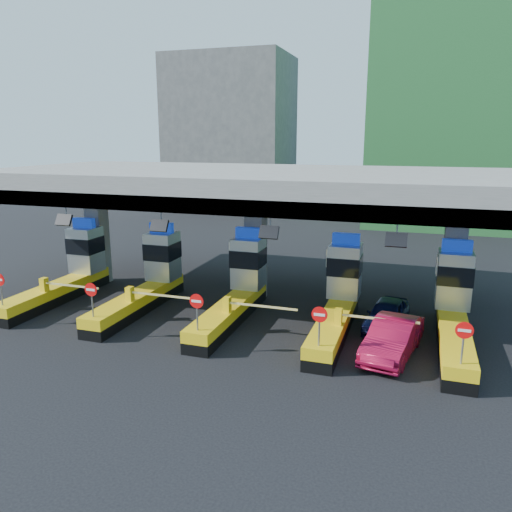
% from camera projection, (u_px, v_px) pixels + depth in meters
% --- Properties ---
extents(ground, '(120.00, 120.00, 0.00)m').
position_uv_depth(ground, '(237.00, 316.00, 24.82)').
color(ground, black).
rests_on(ground, ground).
extents(toll_canopy, '(28.00, 12.09, 7.00)m').
position_uv_depth(toll_canopy, '(255.00, 187.00, 26.05)').
color(toll_canopy, slate).
rests_on(toll_canopy, ground).
extents(toll_lane_far_left, '(4.43, 8.00, 4.16)m').
position_uv_depth(toll_lane_far_left, '(70.00, 271.00, 27.77)').
color(toll_lane_far_left, black).
rests_on(toll_lane_far_left, ground).
extents(toll_lane_left, '(4.43, 8.00, 4.16)m').
position_uv_depth(toll_lane_left, '(150.00, 279.00, 26.26)').
color(toll_lane_left, black).
rests_on(toll_lane_left, ground).
extents(toll_lane_center, '(4.43, 8.00, 4.16)m').
position_uv_depth(toll_lane_center, '(239.00, 287.00, 24.75)').
color(toll_lane_center, black).
rests_on(toll_lane_center, ground).
extents(toll_lane_right, '(4.43, 8.00, 4.16)m').
position_uv_depth(toll_lane_right, '(339.00, 297.00, 23.24)').
color(toll_lane_right, black).
rests_on(toll_lane_right, ground).
extents(toll_lane_far_right, '(4.43, 8.00, 4.16)m').
position_uv_depth(toll_lane_far_right, '(454.00, 308.00, 21.72)').
color(toll_lane_far_right, black).
rests_on(toll_lane_far_right, ground).
extents(bg_building_scaffold, '(18.00, 12.00, 28.00)m').
position_uv_depth(bg_building_scaffold, '(470.00, 80.00, 47.51)').
color(bg_building_scaffold, '#1E5926').
rests_on(bg_building_scaffold, ground).
extents(bg_building_concrete, '(14.00, 10.00, 18.00)m').
position_uv_depth(bg_building_concrete, '(231.00, 134.00, 60.24)').
color(bg_building_concrete, '#4C4C49').
rests_on(bg_building_concrete, ground).
extents(van, '(2.20, 4.24, 1.38)m').
position_uv_depth(van, '(387.00, 315.00, 22.98)').
color(van, black).
rests_on(van, ground).
extents(red_car, '(2.44, 4.81, 1.51)m').
position_uv_depth(red_car, '(392.00, 338.00, 20.14)').
color(red_car, maroon).
rests_on(red_car, ground).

